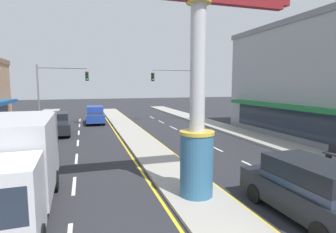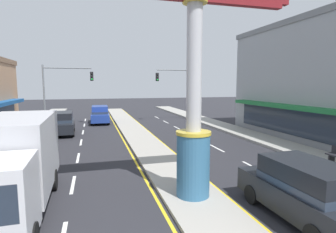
{
  "view_description": "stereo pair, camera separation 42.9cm",
  "coord_description": "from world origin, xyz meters",
  "views": [
    {
      "loc": [
        -3.93,
        -2.52,
        4.28
      ],
      "look_at": [
        0.27,
        10.88,
        2.6
      ],
      "focal_mm": 28.81,
      "sensor_mm": 36.0,
      "label": 1
    },
    {
      "loc": [
        -3.51,
        -2.64,
        4.28
      ],
      "look_at": [
        0.27,
        10.88,
        2.6
      ],
      "focal_mm": 28.81,
      "sensor_mm": 36.0,
      "label": 2
    }
  ],
  "objects": [
    {
      "name": "traffic_light_right_side",
      "position": [
        6.38,
        27.09,
        4.25
      ],
      "size": [
        4.86,
        0.46,
        6.2
      ],
      "color": "slate",
      "rests_on": "ground"
    },
    {
      "name": "lane_markings",
      "position": [
        0.0,
        16.65,
        0.0
      ],
      "size": [
        9.04,
        52.0,
        0.01
      ],
      "color": "silver",
      "rests_on": "ground"
    },
    {
      "name": "traffic_light_left_side",
      "position": [
        -6.38,
        26.44,
        4.25
      ],
      "size": [
        4.86,
        0.46,
        6.2
      ],
      "color": "slate",
      "rests_on": "ground"
    },
    {
      "name": "suv_mid_left_lane",
      "position": [
        2.8,
        4.0,
        0.98
      ],
      "size": [
        2.01,
        4.62,
        1.9
      ],
      "color": "black",
      "rests_on": "ground"
    },
    {
      "name": "suv_near_right_lane",
      "position": [
        -2.8,
        27.86,
        0.98
      ],
      "size": [
        2.02,
        4.63,
        1.9
      ],
      "color": "navy",
      "rests_on": "ground"
    },
    {
      "name": "suv_far_right_lane",
      "position": [
        -6.1,
        21.86,
        0.98
      ],
      "size": [
        2.13,
        4.68,
        1.9
      ],
      "color": "black",
      "rests_on": "ground"
    },
    {
      "name": "sidewalk_right",
      "position": [
        9.0,
        16.0,
        0.09
      ],
      "size": [
        2.5,
        60.0,
        0.18
      ],
      "primitive_type": "cube",
      "color": "#9E9B93",
      "rests_on": "ground"
    },
    {
      "name": "box_truck_near_left_lane",
      "position": [
        -6.13,
        7.17,
        1.69
      ],
      "size": [
        2.35,
        6.95,
        3.12
      ],
      "color": "silver",
      "rests_on": "ground"
    },
    {
      "name": "median_strip",
      "position": [
        0.0,
        18.0,
        0.07
      ],
      "size": [
        2.3,
        52.0,
        0.14
      ],
      "primitive_type": "cube",
      "color": "#A39E93",
      "rests_on": "ground"
    },
    {
      "name": "district_sign",
      "position": [
        -0.0,
        6.45,
        4.68
      ],
      "size": [
        7.49,
        1.29,
        8.77
      ],
      "color": "#33668C",
      "rests_on": "median_strip"
    }
  ]
}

